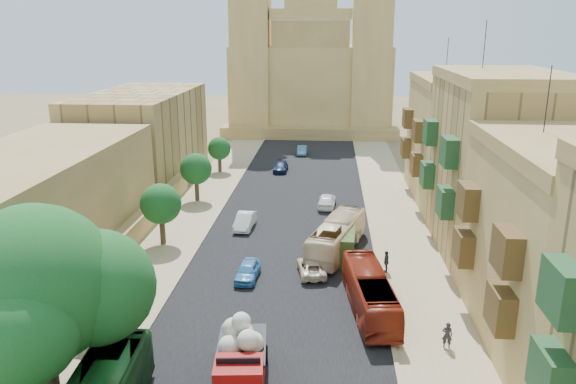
# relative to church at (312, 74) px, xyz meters

# --- Properties ---
(road_surface) EXTENTS (14.00, 140.00, 0.01)m
(road_surface) POSITION_rel_church_xyz_m (0.00, -48.61, -9.51)
(road_surface) COLOR black
(road_surface) RESTS_ON ground
(sidewalk_east) EXTENTS (5.00, 140.00, 0.01)m
(sidewalk_east) POSITION_rel_church_xyz_m (9.50, -48.61, -9.51)
(sidewalk_east) COLOR tan
(sidewalk_east) RESTS_ON ground
(sidewalk_west) EXTENTS (5.00, 140.00, 0.01)m
(sidewalk_west) POSITION_rel_church_xyz_m (-9.50, -48.61, -9.51)
(sidewalk_west) COLOR tan
(sidewalk_west) RESTS_ON ground
(kerb_east) EXTENTS (0.25, 140.00, 0.12)m
(kerb_east) POSITION_rel_church_xyz_m (7.00, -48.61, -9.46)
(kerb_east) COLOR tan
(kerb_east) RESTS_ON ground
(kerb_west) EXTENTS (0.25, 140.00, 0.12)m
(kerb_west) POSITION_rel_church_xyz_m (-7.00, -48.61, -9.46)
(kerb_west) COLOR tan
(kerb_west) RESTS_ON ground
(townhouse_b) EXTENTS (9.00, 14.00, 14.90)m
(townhouse_b) POSITION_rel_church_xyz_m (15.95, -67.61, -3.86)
(townhouse_b) COLOR #AC8A4D
(townhouse_b) RESTS_ON ground
(townhouse_c) EXTENTS (9.00, 14.00, 17.40)m
(townhouse_c) POSITION_rel_church_xyz_m (15.95, -53.61, -2.61)
(townhouse_c) COLOR tan
(townhouse_c) RESTS_ON ground
(townhouse_d) EXTENTS (9.00, 14.00, 15.90)m
(townhouse_d) POSITION_rel_church_xyz_m (15.95, -39.61, -3.36)
(townhouse_d) COLOR #AC8A4D
(townhouse_d) RESTS_ON ground
(west_wall) EXTENTS (1.00, 40.00, 1.80)m
(west_wall) POSITION_rel_church_xyz_m (-12.50, -58.61, -8.62)
(west_wall) COLOR #AC8A4D
(west_wall) RESTS_ON ground
(west_building_low) EXTENTS (10.00, 28.00, 8.40)m
(west_building_low) POSITION_rel_church_xyz_m (-18.00, -60.61, -5.32)
(west_building_low) COLOR olive
(west_building_low) RESTS_ON ground
(west_building_mid) EXTENTS (10.00, 22.00, 10.00)m
(west_building_mid) POSITION_rel_church_xyz_m (-18.00, -34.61, -4.52)
(west_building_mid) COLOR tan
(west_building_mid) RESTS_ON ground
(church) EXTENTS (28.00, 22.50, 36.30)m
(church) POSITION_rel_church_xyz_m (0.00, 0.00, 0.00)
(church) COLOR #AC8A4D
(church) RESTS_ON ground
(ficus_tree) EXTENTS (9.55, 8.79, 9.55)m
(ficus_tree) POSITION_rel_church_xyz_m (-9.42, -74.61, -3.87)
(ficus_tree) COLOR #3D2F1E
(ficus_tree) RESTS_ON ground
(street_tree_a) EXTENTS (3.60, 3.60, 5.53)m
(street_tree_a) POSITION_rel_church_xyz_m (-10.00, -66.61, -5.81)
(street_tree_a) COLOR #3D2F1E
(street_tree_a) RESTS_ON ground
(street_tree_b) EXTENTS (3.27, 3.27, 5.02)m
(street_tree_b) POSITION_rel_church_xyz_m (-10.00, -54.61, -6.16)
(street_tree_b) COLOR #3D2F1E
(street_tree_b) RESTS_ON ground
(street_tree_c) EXTENTS (3.17, 3.17, 4.88)m
(street_tree_c) POSITION_rel_church_xyz_m (-10.00, -42.61, -6.25)
(street_tree_c) COLOR #3D2F1E
(street_tree_c) RESTS_ON ground
(street_tree_d) EXTENTS (2.77, 2.77, 4.26)m
(street_tree_d) POSITION_rel_church_xyz_m (-10.00, -30.61, -6.68)
(street_tree_d) COLOR #3D2F1E
(street_tree_d) RESTS_ON ground
(red_truck) EXTENTS (2.98, 6.39, 3.62)m
(red_truck) POSITION_rel_church_xyz_m (-0.70, -73.18, -7.92)
(red_truck) COLOR #950D0B
(red_truck) RESTS_ON ground
(olive_pickup) EXTENTS (2.63, 5.34, 2.15)m
(olive_pickup) POSITION_rel_church_xyz_m (4.21, -56.06, -8.46)
(olive_pickup) COLOR #364E1D
(olive_pickup) RESTS_ON ground
(bus_red_east) EXTENTS (3.20, 9.21, 2.51)m
(bus_red_east) POSITION_rel_church_xyz_m (5.94, -64.75, -8.26)
(bus_red_east) COLOR maroon
(bus_red_east) RESTS_ON ground
(bus_cream_east) EXTENTS (4.88, 9.79, 2.66)m
(bus_cream_east) POSITION_rel_church_xyz_m (4.00, -55.42, -8.18)
(bus_cream_east) COLOR #FDDDB1
(bus_cream_east) RESTS_ON ground
(car_blue_a) EXTENTS (1.62, 3.65, 1.22)m
(car_blue_a) POSITION_rel_church_xyz_m (-2.20, -60.74, -8.90)
(car_blue_a) COLOR #3F8BCB
(car_blue_a) RESTS_ON ground
(car_white_a) EXTENTS (1.58, 4.07, 1.32)m
(car_white_a) POSITION_rel_church_xyz_m (-3.95, -50.46, -8.85)
(car_white_a) COLOR white
(car_white_a) RESTS_ON ground
(car_cream) EXTENTS (2.41, 4.13, 1.08)m
(car_cream) POSITION_rel_church_xyz_m (2.18, -59.61, -8.97)
(car_cream) COLOR beige
(car_cream) RESTS_ON ground
(car_dkblue) EXTENTS (1.71, 3.98, 1.14)m
(car_dkblue) POSITION_rel_church_xyz_m (-2.60, -30.06, -8.94)
(car_dkblue) COLOR #0E1A40
(car_dkblue) RESTS_ON ground
(car_white_b) EXTENTS (1.89, 4.17, 1.39)m
(car_white_b) POSITION_rel_church_xyz_m (3.14, -43.95, -8.82)
(car_white_b) COLOR white
(car_white_b) RESTS_ON ground
(car_blue_b) EXTENTS (1.30, 3.64, 1.19)m
(car_blue_b) POSITION_rel_church_xyz_m (-0.50, -20.25, -8.92)
(car_blue_b) COLOR teal
(car_blue_b) RESTS_ON ground
(pedestrian_a) EXTENTS (0.62, 0.46, 1.53)m
(pedestrian_a) POSITION_rel_church_xyz_m (9.89, -68.61, -8.75)
(pedestrian_a) COLOR #262228
(pedestrian_a) RESTS_ON ground
(pedestrian_c) EXTENTS (0.63, 1.03, 1.64)m
(pedestrian_c) POSITION_rel_church_xyz_m (7.50, -58.90, -8.70)
(pedestrian_c) COLOR #34333B
(pedestrian_c) RESTS_ON ground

